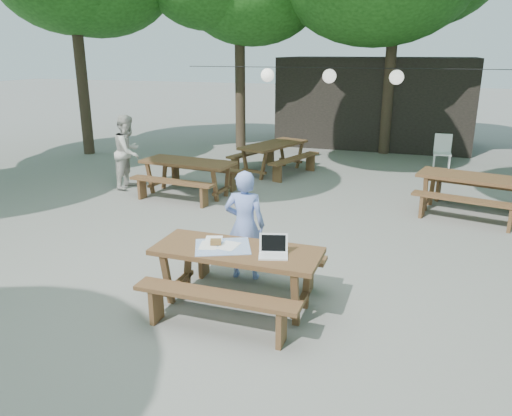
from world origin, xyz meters
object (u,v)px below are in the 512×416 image
object	(u,v)px
main_picnic_table	(237,277)
second_person	(128,152)
plastic_chair	(442,159)
picnic_table_nw	(188,177)
woman	(245,225)

from	to	relation	value
main_picnic_table	second_person	size ratio (longest dim) A/B	1.21
main_picnic_table	plastic_chair	world-z (taller)	plastic_chair
main_picnic_table	picnic_table_nw	size ratio (longest dim) A/B	0.97
woman	plastic_chair	xyz separation A→B (m)	(2.63, 7.95, -0.50)
second_person	plastic_chair	bearing A→B (deg)	-61.25
picnic_table_nw	second_person	distance (m)	1.61
picnic_table_nw	second_person	bearing A→B (deg)	-179.80
woman	second_person	size ratio (longest dim) A/B	0.92
main_picnic_table	second_person	world-z (taller)	second_person
picnic_table_nw	plastic_chair	size ratio (longest dim) A/B	2.29
second_person	plastic_chair	xyz separation A→B (m)	(6.75, 4.35, -0.57)
picnic_table_nw	woman	size ratio (longest dim) A/B	1.36
main_picnic_table	second_person	distance (m)	6.19
main_picnic_table	woman	xyz separation A→B (m)	(-0.20, 0.80, 0.37)
woman	plastic_chair	size ratio (longest dim) A/B	1.68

